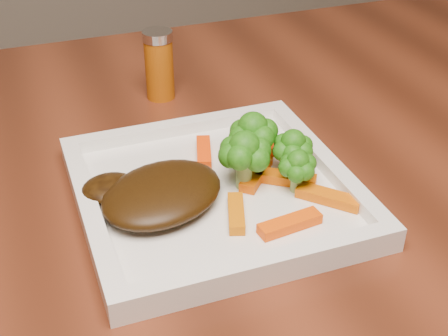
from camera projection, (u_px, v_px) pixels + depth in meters
name	position (u px, v px, depth m)	size (l,w,h in m)	color
plate	(215.00, 195.00, 0.63)	(0.27, 0.27, 0.01)	white
steak	(162.00, 193.00, 0.60)	(0.13, 0.10, 0.03)	#331E07
broccoli_0	(253.00, 138.00, 0.65)	(0.06, 0.06, 0.07)	#2D5E0F
broccoli_1	(293.00, 147.00, 0.64)	(0.05, 0.05, 0.06)	#257513
broccoli_2	(298.00, 166.00, 0.62)	(0.04, 0.04, 0.06)	#147918
broccoli_3	(244.00, 161.00, 0.62)	(0.06, 0.06, 0.06)	#1E6C12
carrot_0	(290.00, 224.00, 0.58)	(0.06, 0.02, 0.01)	#ED4B03
carrot_1	(329.00, 197.00, 0.61)	(0.06, 0.02, 0.01)	#D65C03
carrot_2	(236.00, 213.00, 0.59)	(0.06, 0.01, 0.01)	#D16603
carrot_3	(287.00, 148.00, 0.69)	(0.06, 0.02, 0.01)	#E83003
carrot_4	(204.00, 152.00, 0.68)	(0.06, 0.02, 0.01)	#FC3E04
carrot_5	(286.00, 178.00, 0.64)	(0.06, 0.02, 0.01)	#EB6103
carrot_6	(256.00, 174.00, 0.65)	(0.06, 0.02, 0.01)	#DA5303
spice_shaker	(159.00, 65.00, 0.81)	(0.04, 0.04, 0.09)	#A04B08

